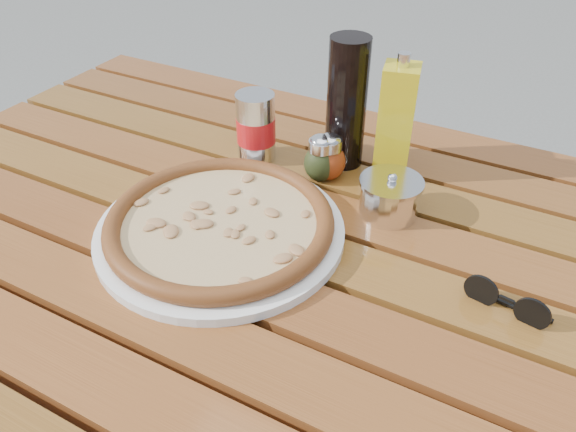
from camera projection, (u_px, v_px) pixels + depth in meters
The scene contains 10 objects.
table at pixel (282, 279), 0.85m from camera, with size 1.40×0.90×0.75m.
plate at pixel (221, 231), 0.81m from camera, with size 0.36×0.36×0.01m, color white.
pizza at pixel (220, 222), 0.81m from camera, with size 0.41×0.41×0.03m.
pepper_shaker at pixel (329, 158), 0.92m from camera, with size 0.07×0.07×0.08m.
oregano_shaker at pixel (320, 159), 0.92m from camera, with size 0.07×0.07×0.08m.
dark_bottle at pixel (347, 104), 0.92m from camera, with size 0.07×0.07×0.22m, color black.
soda_can at pixel (256, 128), 0.96m from camera, with size 0.09×0.09×0.12m.
olive_oil_cruet at pixel (396, 122), 0.89m from camera, with size 0.07×0.07×0.21m.
parmesan_tin at pixel (390, 197), 0.84m from camera, with size 0.12×0.12×0.07m.
sunglasses at pixel (506, 302), 0.69m from camera, with size 0.11×0.04×0.04m.
Camera 1 is at (0.30, -0.55, 1.26)m, focal length 35.00 mm.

